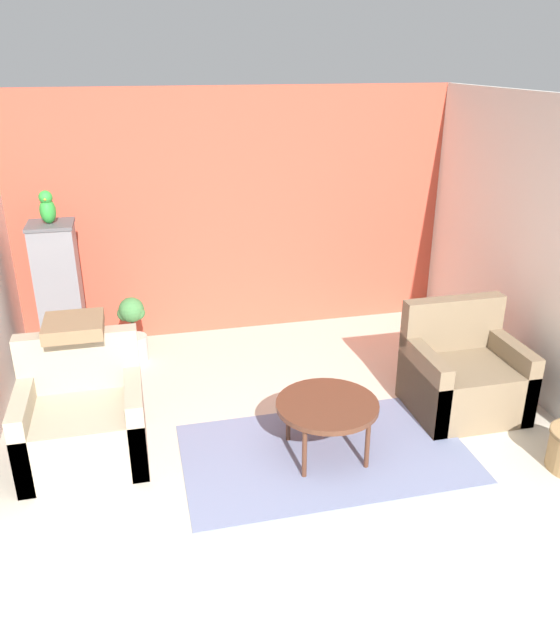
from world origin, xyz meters
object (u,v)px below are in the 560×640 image
at_px(coffee_table, 327,407).
at_px(armchair_left, 83,422).
at_px(armchair_right, 463,377).
at_px(potted_plant, 133,327).
at_px(birdcage, 61,302).
at_px(parrot, 47,208).

relative_size(coffee_table, armchair_left, 0.84).
bearing_deg(armchair_right, potted_plant, 149.41).
distance_m(coffee_table, armchair_right, 1.35).
height_order(armchair_left, armchair_right, same).
relative_size(birdcage, potted_plant, 2.15).
height_order(birdcage, potted_plant, birdcage).
height_order(birdcage, parrot, parrot).
bearing_deg(parrot, coffee_table, -45.01).
bearing_deg(coffee_table, armchair_left, 167.66).
distance_m(parrot, potted_plant, 1.34).
bearing_deg(coffee_table, birdcage, 135.02).
relative_size(armchair_right, potted_plant, 1.38).
distance_m(armchair_right, parrot, 3.84).
bearing_deg(armchair_right, parrot, 153.84).
bearing_deg(armchair_right, coffee_table, -164.28).
bearing_deg(armchair_left, birdcage, 98.20).
relative_size(armchair_left, potted_plant, 1.38).
bearing_deg(parrot, armchair_left, -81.81).
distance_m(coffee_table, potted_plant, 2.35).
relative_size(coffee_table, potted_plant, 1.15).
height_order(armchair_right, birdcage, birdcage).
bearing_deg(parrot, potted_plant, -3.75).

